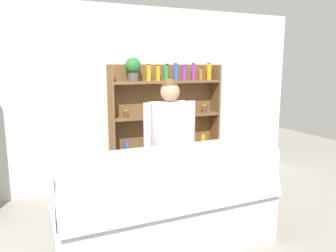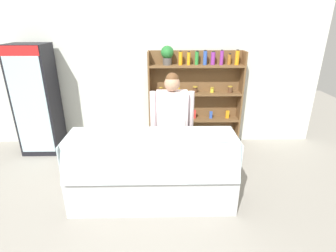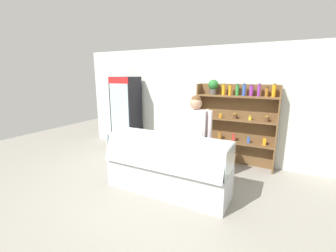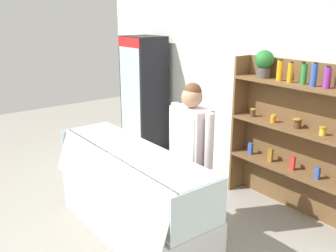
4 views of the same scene
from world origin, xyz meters
The scene contains 6 objects.
ground_plane centered at (0.00, 0.00, 0.00)m, with size 12.00×12.00×0.00m, color gray.
back_wall centered at (0.00, 1.99, 1.35)m, with size 6.80×0.10×2.70m, color silver.
drinks_fridge centered at (-1.94, 1.56, 1.00)m, with size 0.67×0.56×1.99m.
shelving_unit centered at (0.94, 1.77, 1.08)m, with size 1.76×0.29×1.94m.
deli_display_case centered at (0.20, -0.06, 0.31)m, with size 2.18×0.73×1.01m.
shop_clerk centered at (0.49, 0.53, 1.00)m, with size 0.64×0.25×1.68m.
Camera 2 is at (0.36, -3.07, 2.36)m, focal length 28.00 mm.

